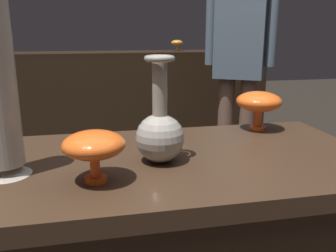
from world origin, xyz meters
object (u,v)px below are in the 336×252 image
vase_centerpiece (160,131)px  vase_right_accent (259,102)px  shelf_vase_right (177,43)px  shelf_vase_far_right (230,42)px  visitor_near_right (240,52)px  vase_left_accent (94,146)px

vase_centerpiece → vase_right_accent: (0.43, 0.26, 0.01)m
shelf_vase_right → shelf_vase_far_right: bearing=5.5°
vase_right_accent → shelf_vase_right: bearing=85.8°
shelf_vase_far_right → visitor_near_right: (-0.31, -0.96, -0.04)m
vase_centerpiece → vase_right_accent: vase_centerpiece is taller
vase_centerpiece → shelf_vase_far_right: shelf_vase_far_right is taller
vase_centerpiece → shelf_vase_far_right: bearing=64.5°
vase_left_accent → shelf_vase_right: size_ratio=1.49×
vase_left_accent → visitor_near_right: size_ratio=0.09×
shelf_vase_far_right → shelf_vase_right: bearing=-174.5°
shelf_vase_right → vase_centerpiece: bearing=-104.3°
shelf_vase_far_right → vase_right_accent: bearing=-108.2°
vase_right_accent → shelf_vase_far_right: 2.13m
vase_centerpiece → shelf_vase_far_right: size_ratio=2.18×
vase_centerpiece → vase_right_accent: bearing=31.9°
vase_centerpiece → vase_right_accent: 0.50m
vase_right_accent → visitor_near_right: size_ratio=0.10×
vase_left_accent → shelf_vase_right: shelf_vase_right is taller
vase_left_accent → visitor_near_right: bearing=55.9°
shelf_vase_far_right → shelf_vase_right: (-0.52, -0.05, -0.01)m
vase_centerpiece → shelf_vase_right: size_ratio=2.88×
vase_right_accent → vase_centerpiece: bearing=-148.1°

